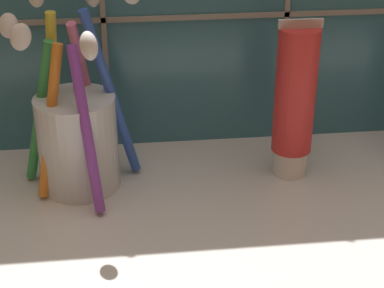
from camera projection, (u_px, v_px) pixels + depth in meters
The scene contains 3 objects.
sink_counter at pixel (300, 229), 54.63cm from camera, with size 70.65×32.48×2.00cm, color silver.
toothbrush_cup at pixel (76, 132), 56.93cm from camera, with size 12.78×14.14×18.59cm.
toothpaste_tube at pixel (295, 101), 57.88cm from camera, with size 3.89×3.70×15.03cm.
Camera 1 is at (-14.27, -43.86, 32.55)cm, focal length 60.00 mm.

